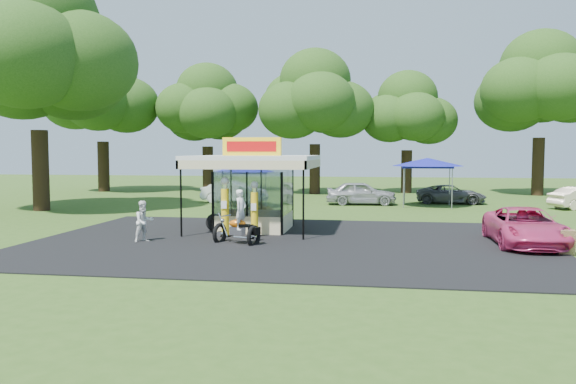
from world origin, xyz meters
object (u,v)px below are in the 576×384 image
object	(u,v)px
kiosk_car	(264,214)
spectator_west	(144,222)
gas_pump_right	(255,211)
gas_station_kiosk	(255,191)
bg_car_c	(361,193)
pink_sedan	(525,227)
a_frame_sign	(567,243)
gas_pump_left	(225,209)
tent_west	(244,169)
tent_east	(428,162)
motorcycle	(239,222)
bg_car_d	(451,194)
bg_car_a	(234,192)

from	to	relation	value
kiosk_car	spectator_west	size ratio (longest dim) A/B	1.72
gas_pump_right	kiosk_car	bearing A→B (deg)	96.05
gas_station_kiosk	bg_car_c	xyz separation A→B (m)	(4.41, 13.12, -0.99)
bg_car_c	pink_sedan	bearing A→B (deg)	-161.32
gas_station_kiosk	spectator_west	world-z (taller)	gas_station_kiosk
gas_pump_right	bg_car_c	size ratio (longest dim) A/B	0.51
kiosk_car	spectator_west	bearing A→B (deg)	149.65
a_frame_sign	spectator_west	xyz separation A→B (m)	(-15.49, 0.45, 0.36)
gas_pump_left	gas_pump_right	bearing A→B (deg)	6.83
gas_pump_right	tent_west	world-z (taller)	tent_west
gas_pump_right	pink_sedan	size ratio (longest dim) A/B	0.45
a_frame_sign	tent_west	bearing A→B (deg)	143.09
spectator_west	tent_east	size ratio (longest dim) A/B	0.36
spectator_west	pink_sedan	bearing A→B (deg)	-43.87
spectator_west	tent_west	xyz separation A→B (m)	(0.64, 14.09, 1.66)
gas_station_kiosk	tent_west	world-z (taller)	gas_station_kiosk
gas_pump_right	kiosk_car	world-z (taller)	gas_pump_right
motorcycle	kiosk_car	xyz separation A→B (m)	(-0.25, 6.06, -0.37)
gas_station_kiosk	tent_east	distance (m)	15.31
gas_station_kiosk	gas_pump_right	distance (m)	2.25
tent_east	bg_car_d	bearing A→B (deg)	52.32
bg_car_a	bg_car_c	bearing A→B (deg)	-83.12
gas_pump_left	pink_sedan	xyz separation A→B (m)	(11.76, -0.16, -0.49)
motorcycle	bg_car_a	bearing A→B (deg)	123.77
gas_pump_right	kiosk_car	xyz separation A→B (m)	(-0.46, 4.31, -0.65)
gas_station_kiosk	pink_sedan	size ratio (longest dim) A/B	1.05
a_frame_sign	spectator_west	distance (m)	15.50
motorcycle	tent_east	bearing A→B (deg)	81.57
gas_pump_left	tent_west	xyz separation A→B (m)	(-2.19, 12.42, 1.27)
tent_east	pink_sedan	bearing A→B (deg)	-81.13
spectator_west	tent_west	distance (m)	14.20
gas_pump_right	motorcycle	xyz separation A→B (m)	(-0.21, -1.75, -0.27)
bg_car_c	bg_car_d	xyz separation A→B (m)	(6.04, 1.76, -0.15)
bg_car_d	bg_car_a	bearing A→B (deg)	98.85
gas_station_kiosk	bg_car_d	distance (m)	18.22
tent_east	bg_car_a	bearing A→B (deg)	177.54
bg_car_d	tent_west	distance (m)	14.32
motorcycle	pink_sedan	xyz separation A→B (m)	(10.76, 1.45, -0.14)
a_frame_sign	tent_east	size ratio (longest dim) A/B	0.20
kiosk_car	bg_car_d	world-z (taller)	bg_car_d
kiosk_car	tent_east	size ratio (longest dim) A/B	0.62
gas_pump_right	bg_car_c	distance (m)	15.74
gas_pump_left	bg_car_a	distance (m)	15.79
gas_pump_right	a_frame_sign	bearing A→B (deg)	-11.19
tent_west	tent_east	world-z (taller)	tent_east
gas_station_kiosk	gas_pump_left	bearing A→B (deg)	-108.60
spectator_west	bg_car_a	size ratio (longest dim) A/B	0.36
gas_pump_left	motorcycle	size ratio (longest dim) A/B	1.14
a_frame_sign	gas_pump_left	bearing A→B (deg)	177.97
pink_sedan	bg_car_c	world-z (taller)	bg_car_c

